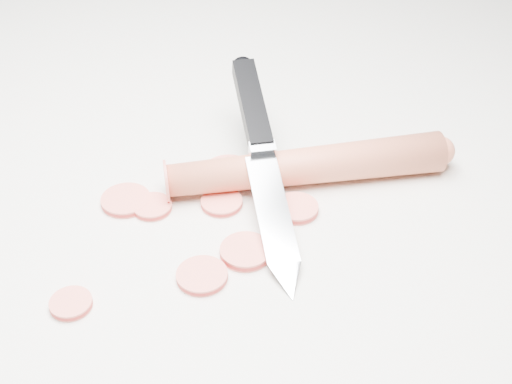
% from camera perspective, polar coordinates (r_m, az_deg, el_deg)
% --- Properties ---
extents(ground, '(2.40, 2.40, 0.00)m').
position_cam_1_polar(ground, '(0.59, -2.35, 0.74)').
color(ground, white).
rests_on(ground, ground).
extents(carrot, '(0.20, 0.16, 0.03)m').
position_cam_1_polar(carrot, '(0.58, 4.08, 2.11)').
color(carrot, '#D56040').
rests_on(carrot, ground).
extents(carrot_slice_0, '(0.04, 0.04, 0.01)m').
position_cam_1_polar(carrot_slice_0, '(0.57, -10.38, -0.66)').
color(carrot_slice_0, '#F46958').
rests_on(carrot_slice_0, ground).
extents(carrot_slice_1, '(0.03, 0.03, 0.01)m').
position_cam_1_polar(carrot_slice_1, '(0.57, -8.31, -1.18)').
color(carrot_slice_1, '#F46958').
rests_on(carrot_slice_1, ground).
extents(carrot_slice_2, '(0.04, 0.04, 0.01)m').
position_cam_1_polar(carrot_slice_2, '(0.52, -0.84, -4.79)').
color(carrot_slice_2, '#F46958').
rests_on(carrot_slice_2, ground).
extents(carrot_slice_3, '(0.03, 0.03, 0.01)m').
position_cam_1_polar(carrot_slice_3, '(0.56, -2.77, -0.85)').
color(carrot_slice_3, '#F46958').
rests_on(carrot_slice_3, ground).
extents(carrot_slice_4, '(0.03, 0.03, 0.01)m').
position_cam_1_polar(carrot_slice_4, '(0.56, 3.25, -1.33)').
color(carrot_slice_4, '#F46958').
rests_on(carrot_slice_4, ground).
extents(carrot_slice_5, '(0.04, 0.04, 0.01)m').
position_cam_1_polar(carrot_slice_5, '(0.59, -2.23, 1.58)').
color(carrot_slice_5, '#F46958').
rests_on(carrot_slice_5, ground).
extents(carrot_slice_6, '(0.04, 0.04, 0.01)m').
position_cam_1_polar(carrot_slice_6, '(0.51, -4.34, -6.70)').
color(carrot_slice_6, '#F46958').
rests_on(carrot_slice_6, ground).
extents(carrot_slice_7, '(0.03, 0.03, 0.01)m').
position_cam_1_polar(carrot_slice_7, '(0.50, -14.59, -8.64)').
color(carrot_slice_7, '#F46958').
rests_on(carrot_slice_7, ground).
extents(kitchen_knife, '(0.16, 0.20, 0.07)m').
position_cam_1_polar(kitchen_knife, '(0.55, 0.76, 2.51)').
color(kitchen_knife, silver).
rests_on(kitchen_knife, ground).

